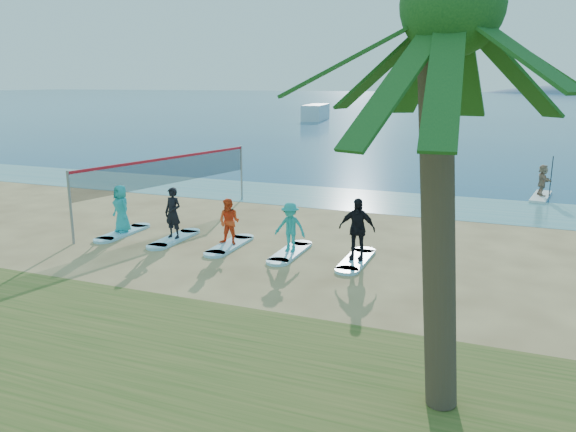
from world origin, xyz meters
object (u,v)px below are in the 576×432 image
at_px(student_4, 357,229).
at_px(volleyball_net, 169,171).
at_px(paddleboard, 541,197).
at_px(student_1, 173,213).
at_px(palm_tree, 452,10).
at_px(paddleboarder, 543,180).
at_px(student_3, 290,227).
at_px(surfboard_2, 230,245).
at_px(surfboard_4, 356,260).
at_px(surfboard_0, 123,233).
at_px(student_0, 121,209).
at_px(surfboard_1, 174,239).
at_px(surfboard_3, 290,252).
at_px(student_2, 229,222).
at_px(boat_offshore_a, 316,120).

bearing_deg(student_4, volleyball_net, 160.01).
distance_m(paddleboard, student_1, 17.54).
xyz_separation_m(palm_tree, paddleboarder, (2.46, 19.84, -5.51)).
bearing_deg(volleyball_net, student_3, -23.72).
xyz_separation_m(surfboard_2, surfboard_4, (4.33, 0.00, 0.00)).
relative_size(surfboard_0, student_0, 1.29).
xyz_separation_m(surfboard_1, surfboard_2, (2.16, 0.00, 0.00)).
distance_m(surfboard_1, student_3, 4.41).
bearing_deg(surfboard_2, surfboard_4, 0.00).
bearing_deg(volleyball_net, paddleboard, 35.28).
height_order(surfboard_0, surfboard_1, same).
bearing_deg(surfboard_1, student_1, 90.00).
xyz_separation_m(paddleboard, student_0, (-14.27, -12.66, 0.88)).
height_order(palm_tree, surfboard_4, palm_tree).
height_order(student_3, surfboard_4, student_3).
bearing_deg(student_1, palm_tree, -28.90).
bearing_deg(surfboard_3, surfboard_1, 180.00).
bearing_deg(student_3, student_1, -178.61).
bearing_deg(student_3, paddleboarder, 59.83).
height_order(surfboard_2, student_3, student_3).
height_order(volleyball_net, paddleboard, volleyball_net).
distance_m(surfboard_0, student_2, 4.40).
bearing_deg(paddleboard, boat_offshore_a, 128.12).
distance_m(paddleboarder, boat_offshore_a, 56.28).
relative_size(palm_tree, surfboard_0, 3.47).
bearing_deg(surfboard_1, student_4, 0.00).
distance_m(paddleboarder, surfboard_3, 14.88).
height_order(student_2, student_4, student_4).
xyz_separation_m(paddleboard, surfboard_4, (-5.61, -12.66, -0.01)).
distance_m(paddleboard, student_2, 16.12).
xyz_separation_m(surfboard_2, surfboard_3, (2.16, 0.00, 0.00)).
height_order(student_0, surfboard_3, student_0).
distance_m(paddleboard, surfboard_4, 13.85).
height_order(paddleboard, student_4, student_4).
xyz_separation_m(surfboard_1, student_4, (6.49, 0.00, 0.99)).
distance_m(volleyball_net, student_0, 2.92).
bearing_deg(student_4, palm_tree, -68.23).
xyz_separation_m(volleyball_net, student_4, (8.41, -2.74, -0.87)).
distance_m(boat_offshore_a, surfboard_3, 64.71).
bearing_deg(student_0, boat_offshore_a, 126.40).
bearing_deg(student_0, paddleboarder, 65.37).
xyz_separation_m(student_0, surfboard_3, (6.49, -0.00, -0.90)).
relative_size(volleyball_net, paddleboard, 2.95).
distance_m(paddleboarder, student_3, 14.86).
xyz_separation_m(volleyball_net, paddleboarder, (14.02, 9.92, -1.05)).
bearing_deg(student_4, student_3, 178.07).
height_order(surfboard_1, student_2, student_2).
distance_m(student_2, surfboard_3, 2.31).
bearing_deg(palm_tree, surfboard_0, 148.69).
distance_m(student_0, surfboard_2, 4.42).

